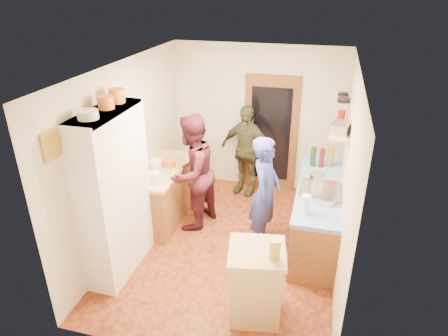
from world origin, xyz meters
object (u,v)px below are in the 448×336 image
at_px(right_counter_base, 317,214).
at_px(person_back, 246,151).
at_px(person_left, 195,172).
at_px(hutch_body, 115,194).
at_px(person_hob, 267,195).
at_px(island_base, 256,285).

xyz_separation_m(right_counter_base, person_back, (-1.32, 1.14, 0.40)).
xyz_separation_m(person_left, person_back, (0.53, 1.21, -0.09)).
distance_m(hutch_body, person_left, 1.40).
height_order(person_hob, person_left, person_left).
relative_size(hutch_body, right_counter_base, 1.00).
height_order(hutch_body, person_hob, hutch_body).
distance_m(hutch_body, person_hob, 2.04).
bearing_deg(island_base, person_left, 127.33).
relative_size(person_hob, person_left, 0.92).
distance_m(right_counter_base, person_left, 1.91).
height_order(right_counter_base, person_hob, person_hob).
distance_m(hutch_body, island_base, 2.07).
bearing_deg(person_hob, island_base, -169.34).
bearing_deg(person_back, island_base, -59.54).
xyz_separation_m(hutch_body, person_left, (0.65, 1.23, -0.19)).
distance_m(right_counter_base, person_back, 1.79).
bearing_deg(person_hob, person_back, 28.06).
bearing_deg(person_hob, right_counter_base, -57.31).
bearing_deg(person_left, person_back, 173.57).
relative_size(person_left, person_back, 1.11).
xyz_separation_m(island_base, person_hob, (-0.12, 1.36, 0.41)).
bearing_deg(person_hob, hutch_body, 123.53).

